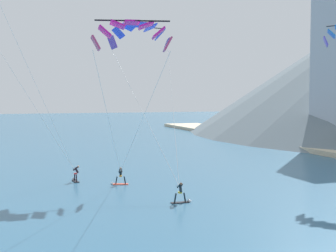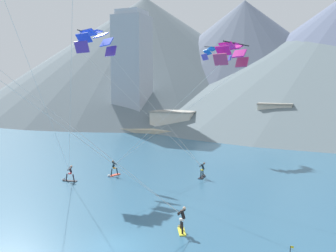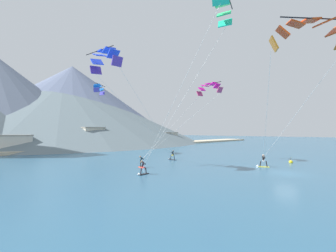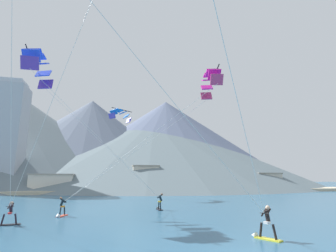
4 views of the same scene
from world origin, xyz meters
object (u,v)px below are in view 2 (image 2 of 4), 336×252
(kitesurfer_near_lead, at_px, (68,176))
(parafoil_kite_distant_high_outer, at_px, (217,52))
(kitesurfer_far_left, at_px, (203,172))
(parafoil_kite_far_left, at_px, (96,40))
(parafoil_kite_near_trail, at_px, (230,53))
(kitesurfer_mid_center, at_px, (182,223))
(kitesurfer_near_trail, at_px, (113,171))

(kitesurfer_near_lead, bearing_deg, parafoil_kite_distant_high_outer, 71.30)
(kitesurfer_far_left, xyz_separation_m, parafoil_kite_far_left, (-12.96, 0.19, 14.24))
(parafoil_kite_near_trail, distance_m, parafoil_kite_distant_high_outer, 24.97)
(kitesurfer_near_lead, xyz_separation_m, parafoil_kite_far_left, (-0.79, 6.83, 14.29))
(kitesurfer_mid_center, relative_size, parafoil_kite_near_trail, 0.13)
(parafoil_kite_near_trail, xyz_separation_m, parafoil_kite_far_left, (-16.86, 5.26, 2.32))
(parafoil_kite_near_trail, height_order, parafoil_kite_distant_high_outer, parafoil_kite_distant_high_outer)
(kitesurfer_near_trail, relative_size, parafoil_kite_distant_high_outer, 0.42)
(parafoil_kite_near_trail, bearing_deg, kitesurfer_far_left, 127.50)
(kitesurfer_near_trail, distance_m, parafoil_kite_distant_high_outer, 26.43)
(parafoil_kite_far_left, bearing_deg, kitesurfer_mid_center, -42.49)
(kitesurfer_near_lead, bearing_deg, kitesurfer_near_trail, 50.01)
(parafoil_kite_near_trail, height_order, parafoil_kite_far_left, parafoil_kite_far_left)
(parafoil_kite_distant_high_outer, bearing_deg, kitesurfer_near_trail, -104.32)
(kitesurfer_near_lead, distance_m, kitesurfer_far_left, 13.87)
(kitesurfer_mid_center, xyz_separation_m, parafoil_kite_far_left, (-15.91, 14.57, 14.19))
(kitesurfer_near_lead, bearing_deg, kitesurfer_far_left, 28.60)
(kitesurfer_far_left, height_order, parafoil_kite_near_trail, parafoil_kite_near_trail)
(parafoil_kite_near_trail, bearing_deg, kitesurfer_near_lead, -174.43)
(kitesurfer_far_left, distance_m, parafoil_kite_far_left, 19.26)
(kitesurfer_far_left, xyz_separation_m, parafoil_kite_near_trail, (3.89, -5.07, 11.92))
(kitesurfer_near_lead, distance_m, parafoil_kite_distant_high_outer, 30.18)
(kitesurfer_near_lead, bearing_deg, parafoil_kite_far_left, 96.57)
(kitesurfer_near_trail, bearing_deg, parafoil_kite_far_left, 139.83)
(kitesurfer_near_trail, bearing_deg, kitesurfer_far_left, 18.32)
(parafoil_kite_near_trail, xyz_separation_m, parafoil_kite_distant_high_outer, (-7.51, 23.72, 2.10))
(kitesurfer_mid_center, xyz_separation_m, parafoil_kite_distant_high_outer, (-6.56, 33.04, 13.97))
(kitesurfer_near_lead, xyz_separation_m, parafoil_kite_distant_high_outer, (8.56, 25.29, 14.07))
(parafoil_kite_near_trail, relative_size, parafoil_kite_far_left, 0.96)
(parafoil_kite_far_left, bearing_deg, kitesurfer_near_lead, -83.43)
(kitesurfer_near_trail, relative_size, kitesurfer_mid_center, 0.98)
(parafoil_kite_near_trail, distance_m, parafoil_kite_far_left, 17.81)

